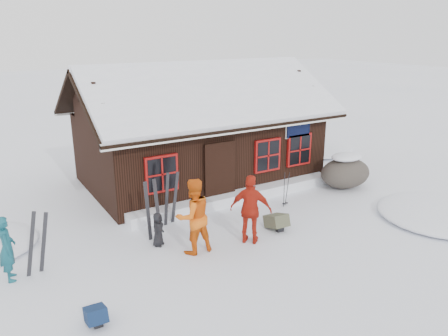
{
  "coord_description": "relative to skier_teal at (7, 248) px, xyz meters",
  "views": [
    {
      "loc": [
        -5.89,
        -9.02,
        5.39
      ],
      "look_at": [
        0.87,
        2.11,
        1.3
      ],
      "focal_mm": 35.0,
      "sensor_mm": 36.0,
      "label": 1
    }
  ],
  "objects": [
    {
      "name": "skier_orange_right",
      "position": [
        5.68,
        -1.32,
        0.17
      ],
      "size": [
        1.11,
        1.1,
        1.88
      ],
      "primitive_type": "imported",
      "rotation": [
        0.0,
        0.0,
        2.37
      ],
      "color": "#AF2112",
      "rests_on": "ground"
    },
    {
      "name": "skier_crouched",
      "position": [
        3.51,
        -0.22,
        -0.32
      ],
      "size": [
        0.52,
        0.52,
        0.91
      ],
      "primitive_type": "imported",
      "rotation": [
        0.0,
        0.0,
        0.77
      ],
      "color": "black",
      "rests_on": "ground"
    },
    {
      "name": "snow_drift",
      "position": [
        7.0,
        1.3,
        -0.6
      ],
      "size": [
        7.6,
        0.6,
        0.35
      ],
      "primitive_type": "cube",
      "color": "white",
      "rests_on": "ground"
    },
    {
      "name": "boulder",
      "position": [
        11.04,
        0.48,
        -0.2
      ],
      "size": [
        1.93,
        1.45,
        1.14
      ],
      "color": "#4B443C",
      "rests_on": "ground"
    },
    {
      "name": "ski_poles",
      "position": [
        8.1,
        0.2,
        -0.23
      ],
      "size": [
        0.21,
        0.1,
        1.17
      ],
      "color": "black",
      "rests_on": "ground"
    },
    {
      "name": "skier_teal",
      "position": [
        0.0,
        0.0,
        0.0
      ],
      "size": [
        0.4,
        0.58,
        1.55
      ],
      "primitive_type": "imported",
      "rotation": [
        0.0,
        0.0,
        1.52
      ],
      "color": "#134F5C",
      "rests_on": "ground"
    },
    {
      "name": "ski_pair_mid",
      "position": [
        3.56,
        0.19,
        0.05
      ],
      "size": [
        0.49,
        0.12,
        1.75
      ],
      "rotation": [
        0.0,
        0.0,
        0.11
      ],
      "color": "black",
      "rests_on": "ground"
    },
    {
      "name": "ski_pair_right",
      "position": [
        4.4,
        0.89,
        -0.02
      ],
      "size": [
        0.54,
        0.12,
        1.61
      ],
      "rotation": [
        0.0,
        0.0,
        0.0
      ],
      "color": "black",
      "rests_on": "ground"
    },
    {
      "name": "backpack_olive",
      "position": [
        6.76,
        -1.06,
        -0.6
      ],
      "size": [
        0.53,
        0.68,
        0.35
      ],
      "primitive_type": "cube",
      "rotation": [
        0.0,
        0.0,
        -0.07
      ],
      "color": "#4A4B36",
      "rests_on": "ground"
    },
    {
      "name": "ground",
      "position": [
        5.5,
        -0.95,
        -0.77
      ],
      "size": [
        120.0,
        120.0,
        0.0
      ],
      "primitive_type": "plane",
      "color": "white",
      "rests_on": "ground"
    },
    {
      "name": "snow_mounds",
      "position": [
        7.15,
        0.92,
        -0.77
      ],
      "size": [
        20.6,
        13.2,
        0.48
      ],
      "color": "white",
      "rests_on": "ground"
    },
    {
      "name": "ski_pair_left",
      "position": [
        0.62,
        -0.06,
        -0.02
      ],
      "size": [
        0.63,
        0.25,
        1.58
      ],
      "rotation": [
        0.0,
        0.0,
        -0.24
      ],
      "color": "black",
      "rests_on": "ground"
    },
    {
      "name": "skier_orange_left",
      "position": [
        4.16,
        -1.01,
        0.21
      ],
      "size": [
        0.96,
        0.76,
        1.96
      ],
      "primitive_type": "imported",
      "rotation": [
        0.0,
        0.0,
        3.16
      ],
      "color": "#DF5D0F",
      "rests_on": "ground"
    },
    {
      "name": "backpack_blue",
      "position": [
        1.2,
        -2.61,
        -0.63
      ],
      "size": [
        0.41,
        0.53,
        0.28
      ],
      "primitive_type": "cube",
      "rotation": [
        0.0,
        0.0,
        -0.04
      ],
      "color": "#0F2244",
      "rests_on": "ground"
    },
    {
      "name": "mountain_hut",
      "position": [
        7.0,
        4.03,
        0.8
      ],
      "size": [
        8.9,
        6.09,
        4.42
      ],
      "color": "black",
      "rests_on": "ground"
    }
  ]
}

